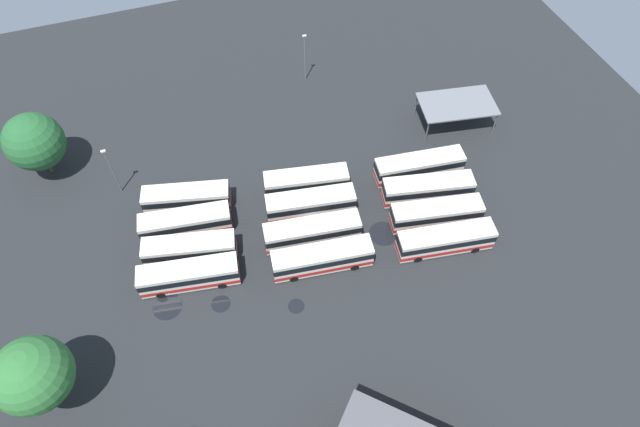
{
  "coord_description": "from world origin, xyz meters",
  "views": [
    {
      "loc": [
        11.57,
        35.6,
        53.64
      ],
      "look_at": [
        -1.11,
        -0.44,
        1.47
      ],
      "focal_mm": 30.13,
      "sensor_mm": 36.0,
      "label": 1
    }
  ],
  "objects_px": {
    "maintenance_shelter": "(457,104)",
    "lamp_post_mid_lot": "(305,56)",
    "lamp_post_near_entrance": "(112,169)",
    "bus_row2_slot3": "(189,275)",
    "bus_row0_slot0": "(419,166)",
    "bus_row2_slot1": "(186,223)",
    "bus_row1_slot2": "(312,231)",
    "bus_row1_slot3": "(322,258)",
    "bus_row0_slot1": "(428,189)",
    "tree_west_edge": "(34,142)",
    "bus_row2_slot2": "(190,249)",
    "bus_row0_slot2": "(436,214)",
    "tree_north_edge": "(33,375)",
    "bus_row1_slot0": "(306,182)",
    "bus_row2_slot0": "(187,198)",
    "bus_row0_slot3": "(445,240)",
    "bus_row1_slot1": "(311,204)"
  },
  "relations": [
    {
      "from": "lamp_post_near_entrance",
      "to": "bus_row1_slot3",
      "type": "bearing_deg",
      "value": 137.05
    },
    {
      "from": "bus_row0_slot1",
      "to": "tree_west_edge",
      "type": "bearing_deg",
      "value": -24.58
    },
    {
      "from": "maintenance_shelter",
      "to": "lamp_post_mid_lot",
      "type": "xyz_separation_m",
      "value": [
        16.64,
        -15.82,
        0.8
      ]
    },
    {
      "from": "bus_row0_slot0",
      "to": "bus_row1_slot1",
      "type": "height_order",
      "value": "same"
    },
    {
      "from": "bus_row0_slot1",
      "to": "lamp_post_near_entrance",
      "type": "xyz_separation_m",
      "value": [
        36.18,
        -13.93,
        2.36
      ]
    },
    {
      "from": "bus_row0_slot0",
      "to": "bus_row2_slot2",
      "type": "distance_m",
      "value": 30.33
    },
    {
      "from": "bus_row1_slot2",
      "to": "lamp_post_near_entrance",
      "type": "relative_size",
      "value": 1.55
    },
    {
      "from": "bus_row0_slot0",
      "to": "bus_row1_slot2",
      "type": "height_order",
      "value": "same"
    },
    {
      "from": "maintenance_shelter",
      "to": "bus_row2_slot0",
      "type": "bearing_deg",
      "value": 3.55
    },
    {
      "from": "bus_row2_slot2",
      "to": "bus_row0_slot1",
      "type": "bearing_deg",
      "value": 177.99
    },
    {
      "from": "lamp_post_near_entrance",
      "to": "bus_row2_slot3",
      "type": "bearing_deg",
      "value": 109.77
    },
    {
      "from": "maintenance_shelter",
      "to": "lamp_post_near_entrance",
      "type": "bearing_deg",
      "value": -3.85
    },
    {
      "from": "bus_row2_slot0",
      "to": "lamp_post_mid_lot",
      "type": "relative_size",
      "value": 1.39
    },
    {
      "from": "bus_row0_slot0",
      "to": "bus_row2_slot1",
      "type": "xyz_separation_m",
      "value": [
        29.95,
        -1.13,
        -0.0
      ]
    },
    {
      "from": "bus_row0_slot2",
      "to": "tree_west_edge",
      "type": "height_order",
      "value": "tree_west_edge"
    },
    {
      "from": "bus_row2_slot3",
      "to": "lamp_post_mid_lot",
      "type": "height_order",
      "value": "lamp_post_mid_lot"
    },
    {
      "from": "lamp_post_mid_lot",
      "to": "tree_west_edge",
      "type": "bearing_deg",
      "value": 9.68
    },
    {
      "from": "bus_row2_slot2",
      "to": "bus_row0_slot3",
      "type": "bearing_deg",
      "value": 163.07
    },
    {
      "from": "bus_row0_slot2",
      "to": "lamp_post_near_entrance",
      "type": "relative_size",
      "value": 1.5
    },
    {
      "from": "bus_row0_slot3",
      "to": "bus_row1_slot1",
      "type": "relative_size",
      "value": 1.04
    },
    {
      "from": "bus_row0_slot1",
      "to": "bus_row1_slot1",
      "type": "height_order",
      "value": "same"
    },
    {
      "from": "bus_row2_slot0",
      "to": "bus_row2_slot2",
      "type": "distance_m",
      "value": 7.53
    },
    {
      "from": "bus_row0_slot2",
      "to": "bus_row1_slot3",
      "type": "bearing_deg",
      "value": 5.1
    },
    {
      "from": "bus_row1_slot0",
      "to": "bus_row1_slot2",
      "type": "xyz_separation_m",
      "value": [
        1.73,
        7.36,
        0.0
      ]
    },
    {
      "from": "lamp_post_near_entrance",
      "to": "tree_north_edge",
      "type": "xyz_separation_m",
      "value": [
        8.97,
        24.73,
        2.4
      ]
    },
    {
      "from": "bus_row0_slot1",
      "to": "bus_row1_slot0",
      "type": "relative_size",
      "value": 1.06
    },
    {
      "from": "bus_row2_slot3",
      "to": "maintenance_shelter",
      "type": "bearing_deg",
      "value": -161.76
    },
    {
      "from": "lamp_post_near_entrance",
      "to": "tree_west_edge",
      "type": "height_order",
      "value": "tree_west_edge"
    },
    {
      "from": "bus_row0_slot3",
      "to": "bus_row2_slot1",
      "type": "distance_m",
      "value": 30.54
    },
    {
      "from": "bus_row0_slot0",
      "to": "bus_row2_slot1",
      "type": "relative_size",
      "value": 1.07
    },
    {
      "from": "bus_row0_slot1",
      "to": "bus_row2_slot2",
      "type": "bearing_deg",
      "value": -2.01
    },
    {
      "from": "lamp_post_near_entrance",
      "to": "tree_west_edge",
      "type": "distance_m",
      "value": 10.51
    },
    {
      "from": "bus_row1_slot2",
      "to": "bus_row2_slot3",
      "type": "distance_m",
      "value": 14.79
    },
    {
      "from": "bus_row2_slot2",
      "to": "bus_row1_slot2",
      "type": "bearing_deg",
      "value": 170.5
    },
    {
      "from": "bus_row1_slot3",
      "to": "tree_west_edge",
      "type": "relative_size",
      "value": 1.27
    },
    {
      "from": "bus_row1_slot0",
      "to": "bus_row2_slot0",
      "type": "bearing_deg",
      "value": -9.45
    },
    {
      "from": "bus_row1_slot1",
      "to": "bus_row2_slot3",
      "type": "height_order",
      "value": "same"
    },
    {
      "from": "bus_row0_slot3",
      "to": "tree_west_edge",
      "type": "height_order",
      "value": "tree_west_edge"
    },
    {
      "from": "bus_row1_slot3",
      "to": "bus_row1_slot0",
      "type": "bearing_deg",
      "value": -99.4
    },
    {
      "from": "bus_row1_slot2",
      "to": "tree_north_edge",
      "type": "bearing_deg",
      "value": 17.81
    },
    {
      "from": "bus_row1_slot0",
      "to": "bus_row1_slot3",
      "type": "xyz_separation_m",
      "value": [
        1.85,
        11.18,
        0.0
      ]
    },
    {
      "from": "bus_row2_slot0",
      "to": "bus_row0_slot1",
      "type": "bearing_deg",
      "value": 163.41
    },
    {
      "from": "bus_row0_slot2",
      "to": "bus_row2_slot3",
      "type": "bearing_deg",
      "value": -2.9
    },
    {
      "from": "bus_row0_slot1",
      "to": "bus_row2_slot0",
      "type": "height_order",
      "value": "same"
    },
    {
      "from": "bus_row2_slot2",
      "to": "tree_west_edge",
      "type": "bearing_deg",
      "value": -52.45
    },
    {
      "from": "bus_row0_slot1",
      "to": "bus_row2_slot2",
      "type": "xyz_separation_m",
      "value": [
        29.59,
        -1.04,
        -0.0
      ]
    },
    {
      "from": "bus_row1_slot3",
      "to": "maintenance_shelter",
      "type": "relative_size",
      "value": 1.06
    },
    {
      "from": "bus_row1_slot0",
      "to": "bus_row1_slot3",
      "type": "bearing_deg",
      "value": 80.6
    },
    {
      "from": "lamp_post_near_entrance",
      "to": "bus_row0_slot1",
      "type": "bearing_deg",
      "value": 158.94
    },
    {
      "from": "bus_row0_slot2",
      "to": "tree_north_edge",
      "type": "relative_size",
      "value": 1.11
    }
  ]
}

